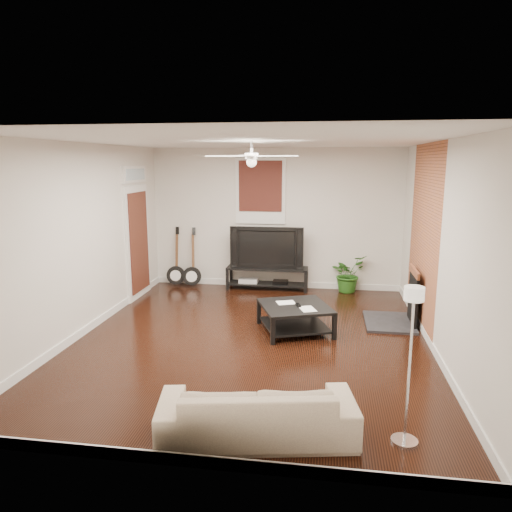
{
  "coord_description": "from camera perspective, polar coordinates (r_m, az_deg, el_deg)",
  "views": [
    {
      "loc": [
        1.04,
        -6.45,
        2.52
      ],
      "look_at": [
        0.0,
        0.4,
        1.15
      ],
      "focal_mm": 33.41,
      "sensor_mm": 36.0,
      "label": 1
    }
  ],
  "objects": [
    {
      "name": "room",
      "position": [
        6.63,
        -0.52,
        1.45
      ],
      "size": [
        5.01,
        6.01,
        2.81
      ],
      "color": "black",
      "rests_on": "ground"
    },
    {
      "name": "brick_accent",
      "position": [
        7.68,
        19.42,
        2.15
      ],
      "size": [
        0.02,
        2.2,
        2.8
      ],
      "primitive_type": "cube",
      "color": "#B36339",
      "rests_on": "floor"
    },
    {
      "name": "fireplace",
      "position": [
        7.82,
        16.89,
        -4.59
      ],
      "size": [
        0.8,
        1.1,
        0.92
      ],
      "primitive_type": "cube",
      "color": "black",
      "rests_on": "floor"
    },
    {
      "name": "window_back",
      "position": [
        9.53,
        0.53,
        7.76
      ],
      "size": [
        1.0,
        0.06,
        1.3
      ],
      "primitive_type": "cube",
      "color": "#3B1110",
      "rests_on": "wall_back"
    },
    {
      "name": "door_left",
      "position": [
        9.14,
        -13.99,
        2.87
      ],
      "size": [
        0.08,
        1.0,
        2.5
      ],
      "primitive_type": "cube",
      "color": "white",
      "rests_on": "wall_left"
    },
    {
      "name": "tv_stand",
      "position": [
        9.59,
        1.35,
        -2.66
      ],
      "size": [
        1.61,
        0.43,
        0.45
      ],
      "primitive_type": "cube",
      "color": "black",
      "rests_on": "floor"
    },
    {
      "name": "tv",
      "position": [
        9.47,
        1.38,
        1.13
      ],
      "size": [
        1.45,
        0.19,
        0.83
      ],
      "primitive_type": "imported",
      "color": "black",
      "rests_on": "tv_stand"
    },
    {
      "name": "coffee_table",
      "position": [
        7.27,
        4.67,
        -7.42
      ],
      "size": [
        1.25,
        1.25,
        0.41
      ],
      "primitive_type": "cube",
      "rotation": [
        0.0,
        0.0,
        0.36
      ],
      "color": "black",
      "rests_on": "floor"
    },
    {
      "name": "sofa",
      "position": [
        4.64,
        0.14,
        -17.95
      ],
      "size": [
        1.91,
        1.03,
        0.53
      ],
      "primitive_type": "imported",
      "rotation": [
        0.0,
        0.0,
        3.32
      ],
      "color": "#C4AB93",
      "rests_on": "floor"
    },
    {
      "name": "floor_lamp",
      "position": [
        4.54,
        17.88,
        -12.5
      ],
      "size": [
        0.28,
        0.28,
        1.48
      ],
      "primitive_type": null,
      "rotation": [
        0.0,
        0.0,
        0.18
      ],
      "color": "white",
      "rests_on": "floor"
    },
    {
      "name": "potted_plant",
      "position": [
        9.53,
        10.94,
        -2.08
      ],
      "size": [
        0.87,
        0.87,
        0.73
      ],
      "primitive_type": "imported",
      "rotation": [
        0.0,
        0.0,
        0.83
      ],
      "color": "#27601B",
      "rests_on": "floor"
    },
    {
      "name": "guitar_left",
      "position": [
        9.89,
        -9.63,
        -0.07
      ],
      "size": [
        0.41,
        0.31,
        1.23
      ],
      "primitive_type": null,
      "rotation": [
        0.0,
        0.0,
        0.12
      ],
      "color": "black",
      "rests_on": "floor"
    },
    {
      "name": "guitar_right",
      "position": [
        9.75,
        -7.74,
        -0.17
      ],
      "size": [
        0.43,
        0.35,
        1.23
      ],
      "primitive_type": null,
      "rotation": [
        0.0,
        0.0,
        0.23
      ],
      "color": "black",
      "rests_on": "floor"
    },
    {
      "name": "ceiling_fan",
      "position": [
        6.54,
        -0.54,
        11.88
      ],
      "size": [
        1.24,
        1.24,
        0.32
      ],
      "primitive_type": null,
      "color": "white",
      "rests_on": "ceiling"
    }
  ]
}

